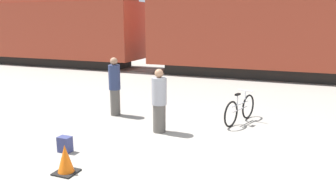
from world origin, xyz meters
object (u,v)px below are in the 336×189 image
Objects in this scene: person_in_navy at (115,87)px; person_in_grey at (159,101)px; freight_train at (265,22)px; backpack at (65,144)px; traffic_cone at (65,160)px; bicycle_silver at (240,109)px.

person_in_navy is 1.07× the size of person_in_grey.
backpack is (-2.80, -11.80, -2.60)m from freight_train.
traffic_cone is (0.69, -0.82, 0.08)m from backpack.
bicycle_silver is 3.03× the size of traffic_cone.
freight_train reaches higher than bicycle_silver.
bicycle_silver is at bearing -87.75° from freight_train.
freight_train is 13.05m from traffic_cone.
traffic_cone is (-0.67, -2.80, -0.55)m from person_in_grey.
traffic_cone reaches higher than backpack.
bicycle_silver is at bearing 60.75° from traffic_cone.
person_in_grey reaches higher than backpack.
freight_train reaches higher than backpack.
traffic_cone is at bearing 24.67° from person_in_navy.
person_in_grey is (-1.76, -1.55, 0.42)m from bicycle_silver.
traffic_cone is at bearing -119.25° from bicycle_silver.
person_in_navy reaches higher than bicycle_silver.
backpack is at bearing -124.74° from person_in_grey.
person_in_grey is 4.76× the size of backpack.
backpack is (-3.12, -3.52, -0.21)m from bicycle_silver.
person_in_grey is (-1.44, -9.83, -1.97)m from freight_train.
bicycle_silver is at bearing 48.47° from backpack.
person_in_grey is at bearing 55.41° from backpack.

